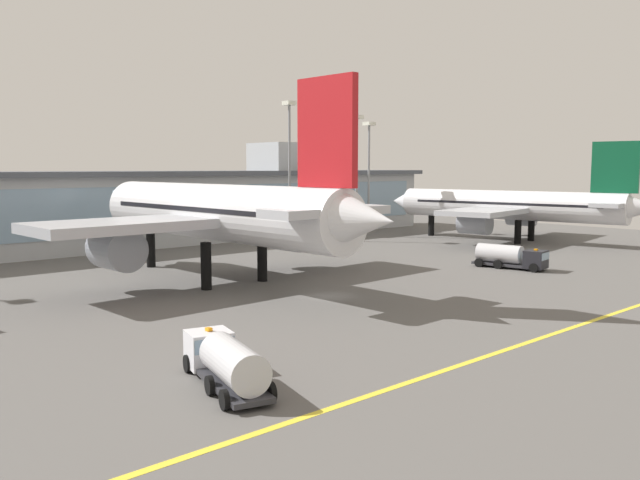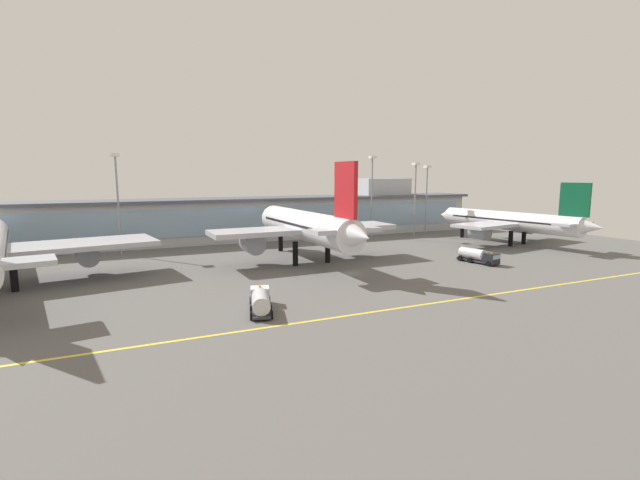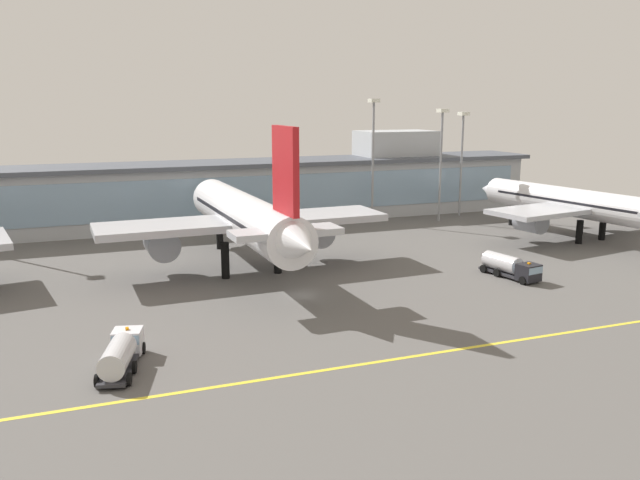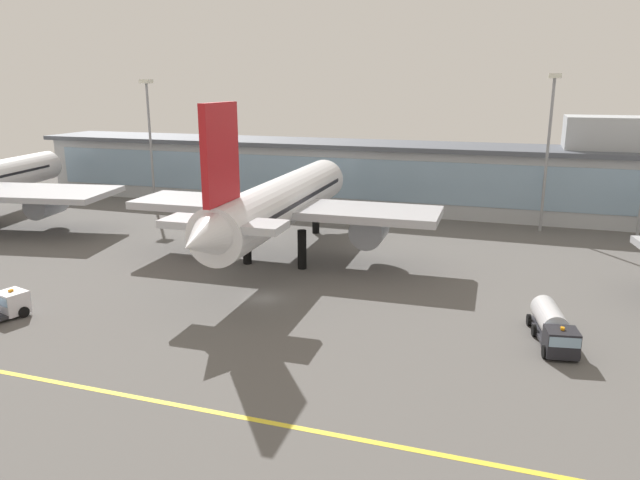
% 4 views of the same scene
% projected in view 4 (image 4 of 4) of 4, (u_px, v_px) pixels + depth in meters
% --- Properties ---
extents(ground_plane, '(185.33, 185.33, 0.00)m').
position_uv_depth(ground_plane, '(262.00, 298.00, 63.41)').
color(ground_plane, '#5B5956').
extents(taxiway_centreline_stripe, '(148.26, 0.50, 0.01)m').
position_uv_depth(taxiway_centreline_stripe, '(140.00, 398.00, 43.22)').
color(taxiway_centreline_stripe, yellow).
rests_on(taxiway_centreline_stripe, ground).
extents(terminal_building, '(135.38, 14.00, 17.10)m').
position_uv_depth(terminal_building, '(384.00, 173.00, 107.73)').
color(terminal_building, '#ADB2B7').
rests_on(terminal_building, ground).
extents(airliner_near_right, '(40.11, 48.89, 20.50)m').
position_uv_depth(airliner_near_right, '(281.00, 203.00, 75.32)').
color(airliner_near_right, black).
rests_on(airliner_near_right, ground).
extents(service_truck_far, '(4.23, 9.33, 2.90)m').
position_uv_depth(service_truck_far, '(553.00, 327.00, 52.09)').
color(service_truck_far, black).
rests_on(service_truck_far, ground).
extents(apron_light_mast_west, '(1.80, 1.80, 22.95)m').
position_uv_depth(apron_light_mast_west, '(149.00, 124.00, 106.99)').
color(apron_light_mast_west, gray).
rests_on(apron_light_mast_west, ground).
extents(apron_light_mast_centre, '(1.80, 1.80, 23.67)m').
position_uv_depth(apron_light_mast_centre, '(550.00, 130.00, 88.42)').
color(apron_light_mast_centre, gray).
rests_on(apron_light_mast_centre, ground).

